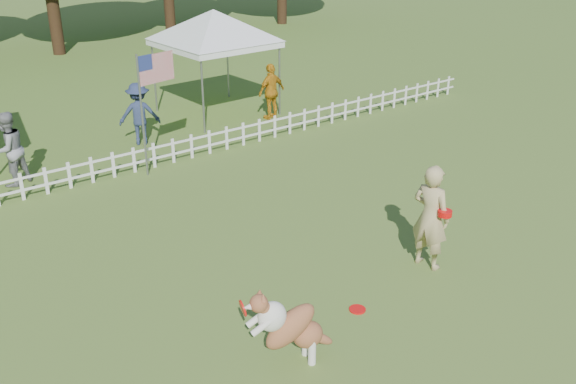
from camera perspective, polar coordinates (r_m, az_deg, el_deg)
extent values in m
plane|color=#476B21|center=(9.98, 5.66, -9.96)|extent=(120.00, 120.00, 0.00)
imported|color=tan|center=(10.78, 12.55, -2.18)|extent=(0.54, 0.72, 1.81)
cylinder|color=red|center=(9.87, 6.19, -10.33)|extent=(0.28, 0.28, 0.02)
imported|color=gray|center=(15.02, -23.57, 3.51)|extent=(0.98, 0.89, 1.63)
imported|color=navy|center=(16.73, -13.09, 6.79)|extent=(1.18, 0.98, 1.59)
imported|color=orange|center=(18.38, -1.48, 8.92)|extent=(0.97, 0.50, 1.59)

